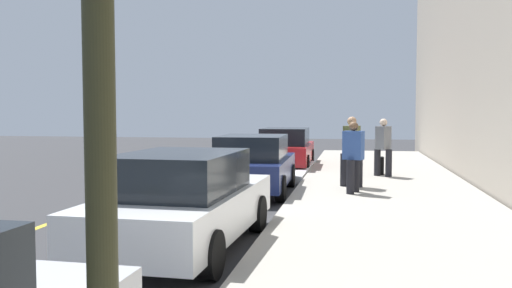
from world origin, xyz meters
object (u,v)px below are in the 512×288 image
Objects in this scene: pedestrian_grey_coat at (383,146)px; pedestrian_blue_coat at (353,155)px; pedestrian_olive_coat at (352,149)px; parked_car_white at (184,201)px; rolling_suitcase at (380,165)px; parked_car_red at (286,148)px; parked_car_navy at (253,164)px.

pedestrian_blue_coat is at bearing 166.02° from pedestrian_grey_coat.
pedestrian_olive_coat is (1.09, 0.05, 0.06)m from pedestrian_blue_coat.
rolling_suitcase is (9.31, -3.37, -0.33)m from parked_car_white.
parked_car_white is 5.89m from pedestrian_blue_coat.
pedestrian_blue_coat is 0.94× the size of pedestrian_olive_coat.
pedestrian_blue_coat is (-6.47, -2.46, 0.31)m from parked_car_red.
pedestrian_olive_coat is at bearing 159.34° from pedestrian_grey_coat.
rolling_suitcase is at bearing 8.25° from pedestrian_grey_coat.
parked_car_white is 2.48× the size of pedestrian_olive_coat.
parked_car_red is (6.03, -0.08, 0.00)m from parked_car_navy.
parked_car_white is at bearing 154.36° from pedestrian_blue_coat.
pedestrian_blue_coat is at bearing 168.33° from rolling_suitcase.
parked_car_navy is 2.60m from pedestrian_olive_coat.
rolling_suitcase is at bearing -126.83° from parked_car_red.
parked_car_red is (11.77, -0.09, -0.00)m from parked_car_white.
pedestrian_grey_coat is at bearing -13.98° from pedestrian_blue_coat.
pedestrian_grey_coat is at bearing -21.15° from parked_car_white.
parked_car_navy is 2.42× the size of pedestrian_grey_coat.
pedestrian_blue_coat is (5.30, -2.54, 0.31)m from parked_car_white.
parked_car_red reaches higher than rolling_suitcase.
parked_car_white is at bearing 179.58° from parked_car_red.
pedestrian_olive_coat is at bearing 2.41° from pedestrian_blue_coat.
pedestrian_blue_coat is 4.14m from rolling_suitcase.
pedestrian_grey_coat is at bearing -171.75° from rolling_suitcase.
pedestrian_olive_coat is at bearing -155.82° from parked_car_red.
pedestrian_blue_coat reaches higher than rolling_suitcase.
parked_car_white is 9.90m from rolling_suitcase.
pedestrian_blue_coat is at bearing -25.64° from parked_car_white.
pedestrian_grey_coat is 0.78m from rolling_suitcase.
parked_car_red is 2.56× the size of pedestrian_grey_coat.
parked_car_navy is at bearing 136.72° from rolling_suitcase.
parked_car_white is 9.52m from pedestrian_grey_coat.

